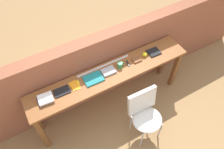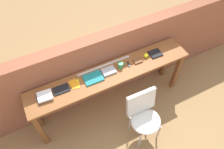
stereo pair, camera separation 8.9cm
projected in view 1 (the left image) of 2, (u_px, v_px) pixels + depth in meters
name	position (u px, v px, depth m)	size (l,w,h in m)	color
ground_plane	(119.00, 118.00, 3.68)	(40.00, 40.00, 0.00)	#9E7547
brick_wall_back	(100.00, 67.00, 3.51)	(6.00, 0.20, 1.31)	#935138
sideboard	(110.00, 79.00, 3.26)	(2.50, 0.44, 0.88)	brown
chair_white_moulded	(145.00, 113.00, 3.14)	(0.45, 0.47, 0.89)	silver
book_stack_leftmost	(45.00, 99.00, 2.85)	(0.21, 0.18, 0.05)	navy
magazine_cycling	(62.00, 91.00, 2.94)	(0.22, 0.14, 0.02)	black
pamphlet_pile_colourful	(75.00, 86.00, 3.01)	(0.15, 0.19, 0.01)	#E5334C
book_open_centre	(93.00, 79.00, 3.07)	(0.27, 0.20, 0.02)	#19757A
book_grey_hardcover	(109.00, 71.00, 3.15)	(0.20, 0.14, 0.03)	#9E9EA3
mug	(120.00, 65.00, 3.19)	(0.11, 0.08, 0.09)	#338C4C
multitool_folded	(128.00, 63.00, 3.25)	(0.02, 0.11, 0.02)	black
leather_journal_brown	(137.00, 60.00, 3.29)	(0.13, 0.10, 0.02)	brown
sports_ball_small	(145.00, 54.00, 3.33)	(0.07, 0.07, 0.07)	yellow
book_repair_rightmost	(154.00, 52.00, 3.39)	(0.19, 0.16, 0.02)	black
ruler_metal_back_edge	(104.00, 66.00, 3.23)	(0.85, 0.03, 0.00)	silver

